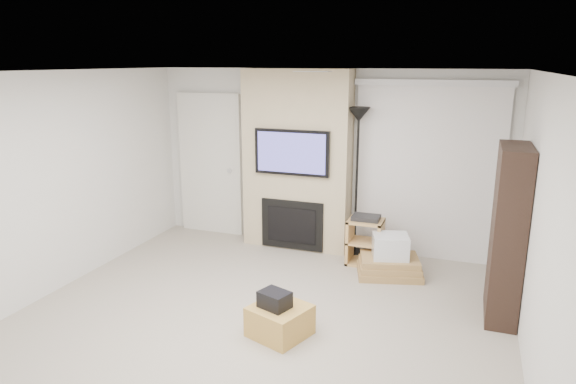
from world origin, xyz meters
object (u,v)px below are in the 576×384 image
(ottoman, at_px, (280,321))
(av_stand, at_px, (365,238))
(floor_lamp, at_px, (358,140))
(bookshelf, at_px, (508,234))
(box_stack, at_px, (390,260))

(ottoman, relative_size, av_stand, 0.76)
(ottoman, distance_m, floor_lamp, 2.80)
(bookshelf, bearing_deg, box_stack, 152.48)
(box_stack, relative_size, bookshelf, 0.50)
(ottoman, distance_m, bookshelf, 2.46)
(floor_lamp, height_order, av_stand, floor_lamp)
(ottoman, xyz_separation_m, av_stand, (0.40, 2.09, 0.20))
(floor_lamp, xyz_separation_m, av_stand, (0.21, -0.31, -1.24))
(av_stand, xyz_separation_m, bookshelf, (1.62, -0.92, 0.55))
(ottoman, bearing_deg, floor_lamp, 85.26)
(ottoman, distance_m, box_stack, 1.98)
(av_stand, relative_size, bookshelf, 0.37)
(floor_lamp, height_order, box_stack, floor_lamp)
(box_stack, height_order, bookshelf, bookshelf)
(av_stand, bearing_deg, bookshelf, -29.56)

